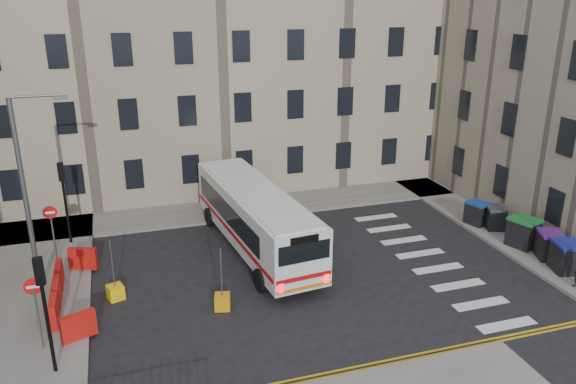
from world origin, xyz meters
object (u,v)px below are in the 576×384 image
wheelie_bin_e (477,213)px  bollard_chevron (222,302)px  wheelie_bin_a (566,257)px  bus (255,216)px  streetlamp (25,194)px  wheelie_bin_b (549,245)px  wheelie_bin_d (495,218)px  bollard_yellow (116,292)px  wheelie_bin_c (523,232)px

wheelie_bin_e → bollard_chevron: (-14.56, -4.11, -0.46)m
wheelie_bin_a → bus: bearing=166.4°
streetlamp → wheelie_bin_b: bearing=-10.3°
wheelie_bin_d → bollard_chevron: (-15.09, -3.29, -0.45)m
bollard_yellow → bollard_chevron: (4.01, -2.04, 0.00)m
wheelie_bin_c → wheelie_bin_e: bearing=78.4°
wheelie_bin_e → bollard_chevron: 15.13m
streetlamp → wheelie_bin_d: 22.40m
bus → wheelie_bin_d: 12.63m
wheelie_bin_c → wheelie_bin_e: wheelie_bin_c is taller
wheelie_bin_e → bus: bearing=157.5°
streetlamp → bollard_chevron: size_ratio=13.57×
bollard_chevron → streetlamp: bearing=152.7°
bollard_chevron → wheelie_bin_b: bearing=-1.6°
streetlamp → wheelie_bin_c: bearing=-6.7°
bollard_chevron → wheelie_bin_a: bearing=-6.4°
bus → wheelie_bin_a: bearing=-34.1°
streetlamp → bollard_chevron: bearing=-27.3°
wheelie_bin_b → wheelie_bin_c: size_ratio=0.92×
streetlamp → bus: size_ratio=0.72×
wheelie_bin_d → wheelie_bin_b: bearing=-65.0°
wheelie_bin_c → bollard_yellow: 19.03m
wheelie_bin_a → wheelie_bin_d: (0.05, 4.98, -0.09)m
bus → streetlamp: bearing=-178.5°
wheelie_bin_a → streetlamp: bearing=-179.2°
wheelie_bin_d → bollard_yellow: (-19.11, -1.25, -0.45)m
wheelie_bin_c → bollard_chevron: bearing=164.4°
wheelie_bin_e → bollard_chevron: bearing=177.1°
wheelie_bin_b → wheelie_bin_d: bearing=114.0°
streetlamp → wheelie_bin_d: (22.11, -0.33, -3.59)m
streetlamp → bollard_yellow: 5.27m
wheelie_bin_d → wheelie_bin_e: wheelie_bin_e is taller
wheelie_bin_c → bollard_chevron: size_ratio=2.67×
streetlamp → wheelie_bin_b: streetlamp is taller
wheelie_bin_a → bollard_yellow: wheelie_bin_a is taller
bus → wheelie_bin_e: size_ratio=8.40×
wheelie_bin_a → wheelie_bin_c: size_ratio=0.91×
bus → wheelie_bin_a: (12.44, -6.60, -0.90)m
wheelie_bin_c → bollard_chevron: 15.03m
streetlamp → wheelie_bin_a: size_ratio=5.56×
wheelie_bin_d → bollard_yellow: bearing=-154.0°
bollard_chevron → wheelie_bin_e: bearing=15.8°
streetlamp → wheelie_bin_b: (22.28, -4.04, -3.53)m
bus → bollard_chevron: bus is taller
bollard_chevron → wheelie_bin_d: bearing=12.3°
wheelie_bin_c → bollard_chevron: wheelie_bin_c is taller
bollard_yellow → wheelie_bin_a: bearing=-11.1°
wheelie_bin_c → bollard_yellow: wheelie_bin_c is taller
wheelie_bin_b → bus: bearing=178.5°
streetlamp → bus: streetlamp is taller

